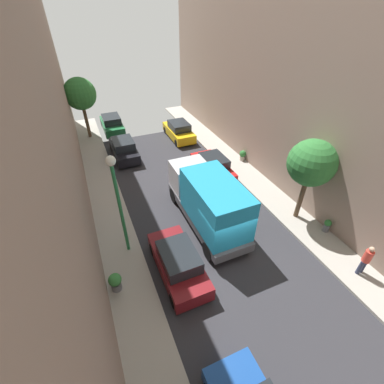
{
  "coord_description": "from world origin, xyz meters",
  "views": [
    {
      "loc": [
        -5.26,
        -7.59,
        10.7
      ],
      "look_at": [
        0.19,
        5.1,
        0.5
      ],
      "focal_mm": 24.83,
      "sensor_mm": 36.0,
      "label": 1
    }
  ],
  "objects_px": {
    "parked_car_right_1": "(213,167)",
    "potted_plant_1": "(327,225)",
    "delivery_truck": "(208,200)",
    "street_tree_0": "(80,94)",
    "parked_car_right_2": "(179,131)",
    "potted_plant_3": "(243,155)",
    "parked_car_left_3": "(178,263)",
    "parked_car_left_4": "(124,149)",
    "pedestrian": "(366,259)",
    "street_tree_1": "(312,163)",
    "potted_plant_2": "(115,282)",
    "lamp_post": "(117,193)",
    "parked_car_left_5": "(112,124)"
  },
  "relations": [
    {
      "from": "parked_car_right_1",
      "to": "potted_plant_1",
      "type": "bearing_deg",
      "value": -68.63
    },
    {
      "from": "delivery_truck",
      "to": "street_tree_0",
      "type": "height_order",
      "value": "street_tree_0"
    },
    {
      "from": "parked_car_right_2",
      "to": "potted_plant_1",
      "type": "bearing_deg",
      "value": -78.25
    },
    {
      "from": "parked_car_right_2",
      "to": "potted_plant_3",
      "type": "distance_m",
      "value": 6.8
    },
    {
      "from": "parked_car_left_3",
      "to": "parked_car_right_1",
      "type": "bearing_deg",
      "value": 52.78
    },
    {
      "from": "parked_car_right_1",
      "to": "potted_plant_1",
      "type": "distance_m",
      "value": 8.43
    },
    {
      "from": "delivery_truck",
      "to": "street_tree_0",
      "type": "distance_m",
      "value": 15.84
    },
    {
      "from": "parked_car_left_4",
      "to": "pedestrian",
      "type": "bearing_deg",
      "value": -63.77
    },
    {
      "from": "street_tree_1",
      "to": "potted_plant_2",
      "type": "relative_size",
      "value": 5.26
    },
    {
      "from": "parked_car_left_3",
      "to": "street_tree_1",
      "type": "xyz_separation_m",
      "value": [
        7.83,
        0.92,
        3.03
      ]
    },
    {
      "from": "parked_car_right_1",
      "to": "potted_plant_2",
      "type": "height_order",
      "value": "parked_car_right_1"
    },
    {
      "from": "parked_car_right_1",
      "to": "potted_plant_3",
      "type": "relative_size",
      "value": 5.25
    },
    {
      "from": "potted_plant_3",
      "to": "lamp_post",
      "type": "xyz_separation_m",
      "value": [
        -10.37,
        -5.67,
        3.15
      ]
    },
    {
      "from": "parked_car_left_3",
      "to": "lamp_post",
      "type": "relative_size",
      "value": 0.77
    },
    {
      "from": "potted_plant_1",
      "to": "street_tree_0",
      "type": "bearing_deg",
      "value": 120.55
    },
    {
      "from": "parked_car_right_2",
      "to": "parked_car_left_4",
      "type": "bearing_deg",
      "value": -163.26
    },
    {
      "from": "delivery_truck",
      "to": "potted_plant_3",
      "type": "xyz_separation_m",
      "value": [
        5.77,
        5.49,
        -1.2
      ]
    },
    {
      "from": "parked_car_right_1",
      "to": "delivery_truck",
      "type": "xyz_separation_m",
      "value": [
        -2.7,
        -4.64,
        1.07
      ]
    },
    {
      "from": "street_tree_1",
      "to": "delivery_truck",
      "type": "bearing_deg",
      "value": 163.2
    },
    {
      "from": "potted_plant_2",
      "to": "parked_car_left_3",
      "type": "bearing_deg",
      "value": -3.36
    },
    {
      "from": "parked_car_left_4",
      "to": "potted_plant_1",
      "type": "xyz_separation_m",
      "value": [
        8.47,
        -13.14,
        -0.15
      ]
    },
    {
      "from": "potted_plant_1",
      "to": "potted_plant_3",
      "type": "height_order",
      "value": "potted_plant_3"
    },
    {
      "from": "delivery_truck",
      "to": "potted_plant_3",
      "type": "relative_size",
      "value": 8.25
    },
    {
      "from": "parked_car_left_4",
      "to": "delivery_truck",
      "type": "bearing_deg",
      "value": -74.8
    },
    {
      "from": "parked_car_left_3",
      "to": "parked_car_left_4",
      "type": "relative_size",
      "value": 1.0
    },
    {
      "from": "street_tree_0",
      "to": "potted_plant_3",
      "type": "xyz_separation_m",
      "value": [
        10.69,
        -9.4,
        -3.42
      ]
    },
    {
      "from": "street_tree_1",
      "to": "lamp_post",
      "type": "distance_m",
      "value": 9.82
    },
    {
      "from": "parked_car_left_3",
      "to": "parked_car_right_2",
      "type": "bearing_deg",
      "value": 68.95
    },
    {
      "from": "delivery_truck",
      "to": "pedestrian",
      "type": "relative_size",
      "value": 3.84
    },
    {
      "from": "delivery_truck",
      "to": "pedestrian",
      "type": "bearing_deg",
      "value": -49.23
    },
    {
      "from": "pedestrian",
      "to": "lamp_post",
      "type": "height_order",
      "value": "lamp_post"
    },
    {
      "from": "parked_car_right_1",
      "to": "parked_car_right_2",
      "type": "bearing_deg",
      "value": 90.0
    },
    {
      "from": "potted_plant_1",
      "to": "parked_car_left_3",
      "type": "bearing_deg",
      "value": 175.04
    },
    {
      "from": "street_tree_1",
      "to": "parked_car_left_4",
      "type": "bearing_deg",
      "value": 124.27
    },
    {
      "from": "lamp_post",
      "to": "street_tree_0",
      "type": "bearing_deg",
      "value": 91.2
    },
    {
      "from": "parked_car_right_1",
      "to": "delivery_truck",
      "type": "bearing_deg",
      "value": -120.2
    },
    {
      "from": "pedestrian",
      "to": "potted_plant_1",
      "type": "xyz_separation_m",
      "value": [
        0.65,
        2.73,
        -0.51
      ]
    },
    {
      "from": "parked_car_left_3",
      "to": "street_tree_1",
      "type": "bearing_deg",
      "value": 6.72
    },
    {
      "from": "parked_car_left_3",
      "to": "lamp_post",
      "type": "distance_m",
      "value": 4.24
    },
    {
      "from": "street_tree_1",
      "to": "parked_car_left_3",
      "type": "bearing_deg",
      "value": -173.28
    },
    {
      "from": "parked_car_left_4",
      "to": "parked_car_left_5",
      "type": "height_order",
      "value": "same"
    },
    {
      "from": "parked_car_left_3",
      "to": "parked_car_left_5",
      "type": "distance_m",
      "value": 18.04
    },
    {
      "from": "parked_car_left_4",
      "to": "street_tree_1",
      "type": "relative_size",
      "value": 0.86
    },
    {
      "from": "parked_car_left_3",
      "to": "potted_plant_2",
      "type": "bearing_deg",
      "value": 176.64
    },
    {
      "from": "parked_car_right_1",
      "to": "street_tree_0",
      "type": "relative_size",
      "value": 0.8
    },
    {
      "from": "parked_car_left_4",
      "to": "potted_plant_1",
      "type": "distance_m",
      "value": 15.64
    },
    {
      "from": "parked_car_left_4",
      "to": "street_tree_1",
      "type": "bearing_deg",
      "value": -55.73
    },
    {
      "from": "potted_plant_1",
      "to": "pedestrian",
      "type": "bearing_deg",
      "value": -103.32
    },
    {
      "from": "parked_car_left_3",
      "to": "street_tree_1",
      "type": "distance_m",
      "value": 8.44
    },
    {
      "from": "street_tree_1",
      "to": "potted_plant_1",
      "type": "height_order",
      "value": "street_tree_1"
    }
  ]
}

